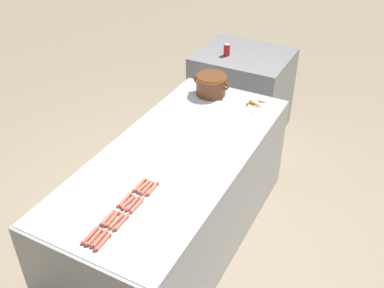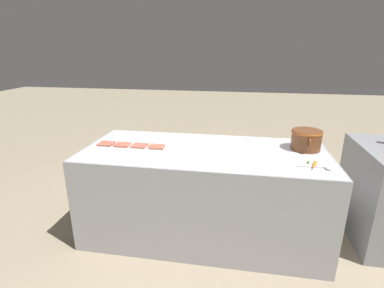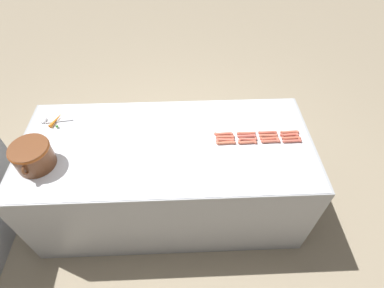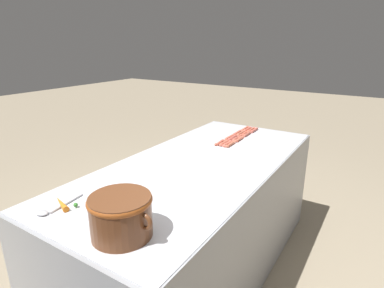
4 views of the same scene
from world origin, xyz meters
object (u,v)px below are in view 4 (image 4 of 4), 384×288
Objects in this scene: hot_dog_2 at (239,139)px; hot_dog_9 at (241,133)px; hot_dog_14 at (229,137)px; hot_dog_1 at (247,134)px; hot_dog_8 at (248,129)px; carrot at (62,203)px; hot_dog_5 at (244,134)px; hot_dog_15 at (220,143)px; hot_dog_3 at (231,144)px; hot_dog_12 at (245,129)px; hot_dog_7 at (227,144)px; hot_dog_10 at (232,138)px; hot_dog_11 at (224,143)px; hot_dog_13 at (237,133)px; hot_dog_4 at (251,130)px; serving_spoon at (51,209)px; hot_dog_6 at (236,138)px; bean_pot at (121,214)px; hot_dog_0 at (254,130)px.

hot_dog_2 and hot_dog_9 have the same top height.
hot_dog_1 is at bearing -118.48° from hot_dog_14.
carrot is at bearing 82.69° from hot_dog_8.
hot_dog_5 is 0.36m from hot_dog_15.
hot_dog_3 and hot_dog_12 have the same top height.
hot_dog_10 is (0.03, -0.18, 0.00)m from hot_dog_7.
hot_dog_14 is at bearing -90.18° from hot_dog_15.
hot_dog_11 is (0.06, 0.00, 0.00)m from hot_dog_3.
hot_dog_14 is (0.00, 0.35, 0.00)m from hot_dog_12.
carrot is (0.21, 1.73, 0.00)m from hot_dog_13.
serving_spoon is (0.28, 1.96, -0.00)m from hot_dog_4.
hot_dog_6 is at bearing -110.20° from hot_dog_15.
hot_dog_8 is at bearing -82.86° from hot_dog_3.
serving_spoon is (0.31, 1.79, -0.00)m from hot_dog_1.
serving_spoon is at bearing 82.76° from hot_dog_8.
hot_dog_14 is at bearing -0.70° from hot_dog_10.
hot_dog_8 is at bearing -68.93° from hot_dog_1.
hot_dog_14 is (0.03, -0.00, 0.00)m from hot_dog_10.
hot_dog_9 is 0.44× the size of bean_pot.
hot_dog_6 reaches higher than serving_spoon.
serving_spoon is (0.32, 1.96, -0.00)m from hot_dog_0.
hot_dog_0 is at bearing -93.70° from hot_dog_7.
hot_dog_1 is 0.10m from hot_dog_13.
hot_dog_2 is 1.64m from serving_spoon.
hot_dog_15 is 1.39m from carrot.
hot_dog_2 is at bearing -84.85° from bean_pot.
hot_dog_2 is 0.19m from hot_dog_9.
hot_dog_7 is at bearing -101.32° from carrot.
hot_dog_0 is at bearing -120.16° from hot_dog_13.
hot_dog_5 is 1.00× the size of hot_dog_12.
hot_dog_9 is at bearing 90.07° from hot_dog_8.
hot_dog_11 is at bearing 0.04° from hot_dog_3.
carrot reaches higher than hot_dog_4.
hot_dog_3 is at bearing 89.71° from hot_dog_0.
hot_dog_1 is 0.35m from hot_dog_3.
hot_dog_3 is at bearing 99.79° from hot_dog_6.
hot_dog_12 is 1.00× the size of hot_dog_13.
hot_dog_13 is at bearing -60.89° from hot_dog_2.
hot_dog_9 is at bearing 179.70° from hot_dog_13.
hot_dog_13 is 1.00× the size of hot_dog_14.
hot_dog_8 is (0.03, -0.34, 0.00)m from hot_dog_6.
hot_dog_6 is 1.00× the size of hot_dog_9.
hot_dog_15 reaches higher than serving_spoon.
hot_dog_13 is (0.00, 0.18, 0.00)m from hot_dog_12.
hot_dog_14 is at bearing 73.92° from hot_dog_0.
hot_dog_9 is 1.00× the size of hot_dog_15.
hot_dog_0 is 1.00× the size of hot_dog_5.
hot_dog_3 is (0.00, 0.52, 0.00)m from hot_dog_0.
hot_dog_11 reaches higher than serving_spoon.
hot_dog_6 is at bearing 95.76° from hot_dog_8.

